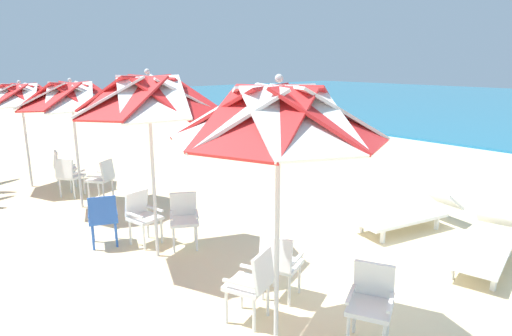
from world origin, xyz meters
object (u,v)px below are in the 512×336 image
(plastic_chair_0, at_px, (253,282))
(sun_lounger_1, at_px, (409,214))
(plastic_chair_4, at_px, (142,214))
(plastic_chair_6, at_px, (103,177))
(plastic_chair_7, at_px, (69,175))
(plastic_chair_2, at_px, (279,262))
(beach_umbrella_1, at_px, (149,97))
(plastic_chair_8, at_px, (62,166))
(beach_umbrella_0, at_px, (279,117))
(plastic_chair_5, at_px, (103,217))
(plastic_chair_1, at_px, (371,300))
(beach_umbrella_2, at_px, (72,97))
(sun_lounger_0, at_px, (486,244))
(plastic_chair_3, at_px, (184,216))
(beach_umbrella_3, at_px, (21,95))

(plastic_chair_0, height_order, sun_lounger_1, plastic_chair_0)
(plastic_chair_4, distance_m, plastic_chair_6, 2.73)
(plastic_chair_4, bearing_deg, plastic_chair_7, -179.88)
(plastic_chair_2, distance_m, plastic_chair_7, 6.11)
(beach_umbrella_1, relative_size, plastic_chair_8, 3.24)
(beach_umbrella_0, relative_size, plastic_chair_5, 3.22)
(beach_umbrella_0, relative_size, plastic_chair_8, 3.22)
(sun_lounger_1, bearing_deg, plastic_chair_8, -151.77)
(plastic_chair_1, relative_size, plastic_chair_6, 1.00)
(beach_umbrella_2, bearing_deg, plastic_chair_6, 110.49)
(plastic_chair_7, distance_m, sun_lounger_0, 8.15)
(plastic_chair_0, xyz_separation_m, plastic_chair_3, (-2.32, 0.57, 0.00))
(plastic_chair_0, bearing_deg, sun_lounger_0, 72.43)
(beach_umbrella_1, height_order, beach_umbrella_3, beach_umbrella_1)
(beach_umbrella_0, distance_m, plastic_chair_8, 7.81)
(plastic_chair_2, height_order, beach_umbrella_2, beach_umbrella_2)
(plastic_chair_2, bearing_deg, plastic_chair_8, -177.59)
(plastic_chair_2, bearing_deg, beach_umbrella_3, -173.39)
(plastic_chair_0, bearing_deg, plastic_chair_1, 31.19)
(plastic_chair_2, relative_size, plastic_chair_4, 1.00)
(plastic_chair_7, height_order, sun_lounger_0, plastic_chair_7)
(plastic_chair_0, relative_size, plastic_chair_5, 1.00)
(plastic_chair_1, xyz_separation_m, plastic_chair_8, (-8.25, -0.40, 0.00))
(plastic_chair_0, height_order, plastic_chair_8, same)
(beach_umbrella_3, bearing_deg, plastic_chair_8, 48.31)
(sun_lounger_0, bearing_deg, sun_lounger_1, 166.02)
(plastic_chair_7, bearing_deg, plastic_chair_4, 0.12)
(plastic_chair_1, relative_size, plastic_chair_7, 1.00)
(beach_umbrella_3, xyz_separation_m, sun_lounger_0, (8.79, 3.88, -1.87))
(plastic_chair_5, height_order, beach_umbrella_2, beach_umbrella_2)
(plastic_chair_2, bearing_deg, beach_umbrella_1, -166.23)
(plastic_chair_5, bearing_deg, beach_umbrella_2, 168.70)
(plastic_chair_6, relative_size, sun_lounger_1, 0.39)
(plastic_chair_4, bearing_deg, plastic_chair_6, 170.28)
(plastic_chair_3, height_order, sun_lounger_1, plastic_chair_3)
(plastic_chair_1, height_order, plastic_chair_7, same)
(plastic_chair_0, relative_size, plastic_chair_7, 1.00)
(beach_umbrella_1, bearing_deg, plastic_chair_3, 95.83)
(plastic_chair_8, bearing_deg, sun_lounger_0, 21.79)
(beach_umbrella_2, bearing_deg, plastic_chair_0, -0.32)
(plastic_chair_0, distance_m, plastic_chair_4, 2.87)
(beach_umbrella_1, height_order, plastic_chair_6, beach_umbrella_1)
(plastic_chair_5, bearing_deg, plastic_chair_6, 157.58)
(plastic_chair_4, bearing_deg, beach_umbrella_3, -174.90)
(beach_umbrella_0, xyz_separation_m, beach_umbrella_1, (-2.70, 0.09, 0.01))
(sun_lounger_0, bearing_deg, plastic_chair_4, -139.16)
(plastic_chair_4, bearing_deg, beach_umbrella_0, -2.89)
(plastic_chair_6, bearing_deg, plastic_chair_3, -0.24)
(beach_umbrella_1, xyz_separation_m, beach_umbrella_3, (-5.39, -0.35, -0.26))
(beach_umbrella_1, relative_size, plastic_chair_4, 3.24)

